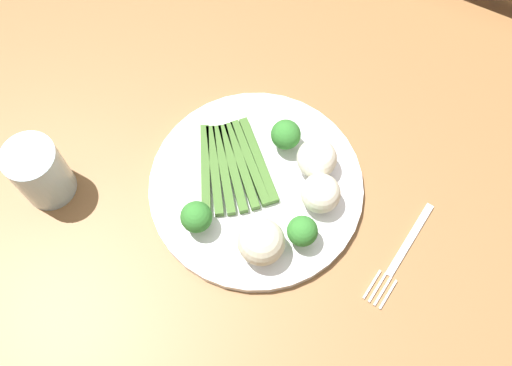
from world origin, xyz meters
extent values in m
cube|color=#B7A88E|center=(0.00, 0.00, -0.01)|extent=(6.00, 6.00, 0.02)
cube|color=olive|center=(0.00, 0.00, 0.72)|extent=(1.18, 0.83, 0.04)
cylinder|color=olive|center=(0.53, -0.35, 0.35)|extent=(0.07, 0.07, 0.70)
cube|color=#9E754C|center=(-0.05, -0.63, 0.46)|extent=(0.41, 0.41, 0.02)
cylinder|color=#9E754C|center=(-0.21, -0.81, 0.23)|extent=(0.04, 0.04, 0.45)
cylinder|color=#9E754C|center=(-0.22, -0.47, 0.23)|extent=(0.04, 0.04, 0.45)
cylinder|color=#9E754C|center=(0.12, -0.46, 0.23)|extent=(0.04, 0.04, 0.45)
cylinder|color=white|center=(0.02, 0.04, 0.75)|extent=(0.30, 0.30, 0.01)
cube|color=#3D6626|center=(0.09, 0.05, 0.76)|extent=(0.08, 0.12, 0.01)
cube|color=#3D6626|center=(0.08, 0.05, 0.76)|extent=(0.09, 0.12, 0.01)
cube|color=#3D6626|center=(0.07, 0.04, 0.76)|extent=(0.09, 0.11, 0.01)
cube|color=#3D6626|center=(0.06, 0.03, 0.76)|extent=(0.10, 0.11, 0.01)
cube|color=#3D6626|center=(0.05, 0.02, 0.76)|extent=(0.10, 0.10, 0.01)
cube|color=#3D6626|center=(0.04, 0.01, 0.76)|extent=(0.11, 0.10, 0.01)
cube|color=#3D6626|center=(0.04, 0.01, 0.76)|extent=(0.11, 0.10, 0.01)
cylinder|color=#609E3D|center=(0.01, -0.04, 0.76)|extent=(0.01, 0.01, 0.01)
sphere|color=#337A2D|center=(0.01, -0.04, 0.79)|extent=(0.04, 0.04, 0.04)
cylinder|color=#609E3D|center=(-0.07, 0.08, 0.76)|extent=(0.01, 0.01, 0.01)
sphere|color=#337A2D|center=(-0.07, 0.08, 0.78)|extent=(0.04, 0.04, 0.04)
cylinder|color=#609E3D|center=(0.06, 0.13, 0.76)|extent=(0.01, 0.01, 0.01)
sphere|color=#337A2D|center=(0.06, 0.13, 0.79)|extent=(0.04, 0.04, 0.04)
sphere|color=white|center=(-0.04, -0.02, 0.78)|extent=(0.06, 0.06, 0.06)
sphere|color=silver|center=(-0.06, 0.02, 0.78)|extent=(0.05, 0.05, 0.05)
sphere|color=beige|center=(-0.03, 0.12, 0.79)|extent=(0.06, 0.06, 0.06)
cube|color=silver|center=(-0.20, 0.01, 0.74)|extent=(0.02, 0.12, 0.00)
cube|color=silver|center=(-0.17, 0.09, 0.74)|extent=(0.01, 0.05, 0.00)
cube|color=silver|center=(-0.18, 0.09, 0.74)|extent=(0.01, 0.05, 0.00)
cube|color=silver|center=(-0.19, 0.09, 0.74)|extent=(0.01, 0.05, 0.00)
cube|color=silver|center=(-0.20, 0.09, 0.74)|extent=(0.01, 0.05, 0.00)
cylinder|color=silver|center=(0.28, 0.17, 0.79)|extent=(0.07, 0.07, 0.10)
camera|label=1|loc=(-0.13, 0.33, 1.51)|focal=42.06mm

